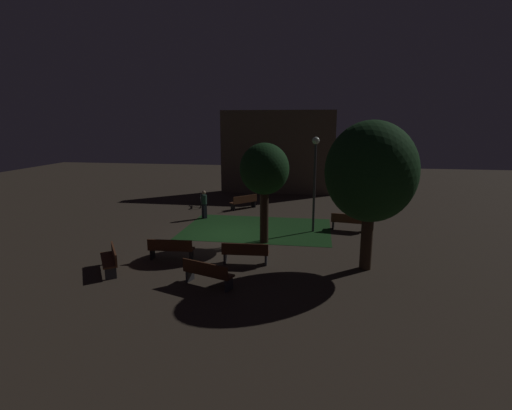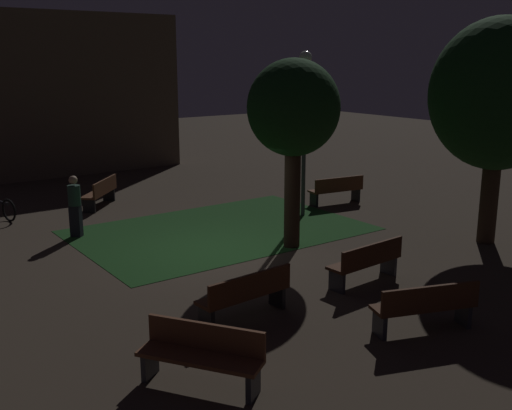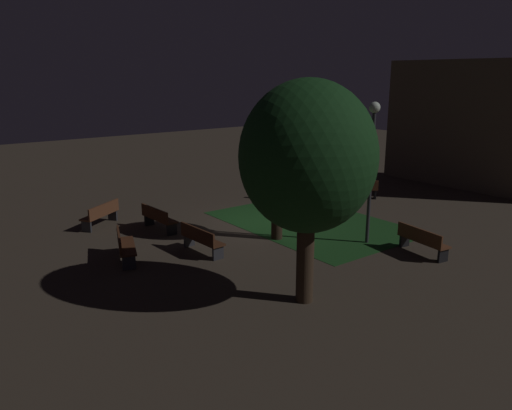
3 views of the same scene
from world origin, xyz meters
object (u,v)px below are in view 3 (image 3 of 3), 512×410
object	(u,v)px
bench_path_side	(201,239)
pedestrian	(287,181)
lamp_post_plaza_east	(372,150)
bench_front_left	(422,240)
bicycle	(318,180)
bench_near_trees	(158,218)
bench_lawn_edge	(101,214)
bench_by_lamp	(358,188)
tree_back_left	(278,144)
bench_back_row	(124,246)
tree_back_right	(308,158)

from	to	relation	value
bench_path_side	pedestrian	size ratio (longest dim) A/B	1.13
bench_path_side	lamp_post_plaza_east	xyz separation A→B (m)	(2.52, 5.03, 2.71)
bench_front_left	bicycle	bearing A→B (deg)	154.80
bench_path_side	lamp_post_plaza_east	distance (m)	6.24
bench_near_trees	bench_lawn_edge	world-z (taller)	same
bicycle	pedestrian	bearing A→B (deg)	-68.98
bench_lawn_edge	bench_by_lamp	bearing A→B (deg)	75.18
pedestrian	bench_by_lamp	bearing A→B (deg)	57.05
bench_path_side	tree_back_left	world-z (taller)	tree_back_left
lamp_post_plaza_east	pedestrian	world-z (taller)	lamp_post_plaza_east
bench_path_side	bench_lawn_edge	distance (m)	5.00
bench_back_row	tree_back_left	distance (m)	5.92
bench_by_lamp	tree_back_left	distance (m)	7.57
bench_back_row	tree_back_right	xyz separation A→B (m)	(5.41, 2.48, 3.17)
bench_back_row	lamp_post_plaza_east	world-z (taller)	lamp_post_plaza_east
bench_near_trees	bench_path_side	size ratio (longest dim) A/B	1.00
bench_front_left	pedestrian	world-z (taller)	pedestrian
bench_path_side	bench_by_lamp	bearing A→B (deg)	101.20
bench_front_left	lamp_post_plaza_east	size ratio (longest dim) A/B	0.39
bench_path_side	bicycle	xyz separation A→B (m)	(-4.84, 9.82, -0.14)
tree_back_right	bench_front_left	bearing A→B (deg)	92.38
bench_back_row	tree_back_right	distance (m)	6.75
bench_near_trees	tree_back_right	world-z (taller)	tree_back_right
bench_back_row	lamp_post_plaza_east	size ratio (longest dim) A/B	0.39
bench_lawn_edge	pedestrian	bearing A→B (deg)	82.22
bench_front_left	tree_back_right	bearing A→B (deg)	-87.62
bicycle	bench_by_lamp	bearing A→B (deg)	-6.01
bench_lawn_edge	lamp_post_plaza_east	xyz separation A→B (m)	(7.30, 6.49, 2.71)
tree_back_right	lamp_post_plaza_east	distance (m)	5.18
tree_back_right	pedestrian	xyz separation A→B (m)	(-8.20, 6.48, -2.80)
bench_front_left	bench_back_row	xyz separation A→B (m)	(-5.20, -7.71, 0.00)
bench_lawn_edge	tree_back_left	bearing A→B (deg)	40.10
bench_front_left	tree_back_left	size ratio (longest dim) A/B	0.41
bench_lawn_edge	tree_back_right	distance (m)	10.00
bench_by_lamp	bench_back_row	size ratio (longest dim) A/B	0.88
bicycle	pedestrian	distance (m)	3.31
bench_lawn_edge	pedestrian	distance (m)	8.31
bench_front_left	bicycle	xyz separation A→B (m)	(-9.16, 4.31, -0.14)
bench_by_lamp	lamp_post_plaza_east	bearing A→B (deg)	-45.52
bench_near_trees	lamp_post_plaza_east	xyz separation A→B (m)	(5.53, 5.03, 2.71)
tree_back_right	lamp_post_plaza_east	size ratio (longest dim) A/B	1.17
bench_front_left	bench_by_lamp	world-z (taller)	same
bench_near_trees	bench_path_side	world-z (taller)	same
bicycle	pedestrian	size ratio (longest dim) A/B	0.99
bench_front_left	bench_lawn_edge	distance (m)	11.47
bicycle	pedestrian	world-z (taller)	pedestrian
tree_back_left	lamp_post_plaza_east	distance (m)	3.08
tree_back_right	bench_lawn_edge	bearing A→B (deg)	-169.41
bench_near_trees	bench_back_row	bearing A→B (deg)	-45.77
bench_front_left	lamp_post_plaza_east	distance (m)	3.29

